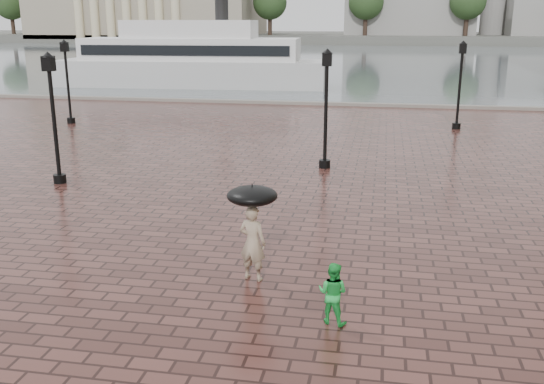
{
  "coord_description": "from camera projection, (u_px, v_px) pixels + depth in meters",
  "views": [
    {
      "loc": [
        5.16,
        -9.03,
        5.57
      ],
      "look_at": [
        2.51,
        5.35,
        1.4
      ],
      "focal_mm": 40.0,
      "sensor_mm": 36.0,
      "label": 1
    }
  ],
  "objects": [
    {
      "name": "ground",
      "position": [
        82.0,
        339.0,
        10.96
      ],
      "size": [
        300.0,
        300.0,
        0.0
      ],
      "primitive_type": "plane",
      "color": "#3A1E1A",
      "rests_on": "ground"
    },
    {
      "name": "adult_pedestrian",
      "position": [
        253.0,
        243.0,
        13.26
      ],
      "size": [
        0.71,
        0.56,
        1.71
      ],
      "primitive_type": "imported",
      "rotation": [
        0.0,
        0.0,
        2.88
      ],
      "color": "tan",
      "rests_on": "ground"
    },
    {
      "name": "street_lamps",
      "position": [
        233.0,
        95.0,
        27.14
      ],
      "size": [
        21.44,
        14.44,
        4.4
      ],
      "color": "black",
      "rests_on": "ground"
    },
    {
      "name": "far_trees",
      "position": [
        366.0,
        2.0,
        138.88
      ],
      "size": [
        188.0,
        8.0,
        13.5
      ],
      "color": "#2D2119",
      "rests_on": "ground"
    },
    {
      "name": "harbour_water",
      "position": [
        354.0,
        55.0,
        97.96
      ],
      "size": [
        240.0,
        240.0,
        0.0
      ],
      "primitive_type": "plane",
      "color": "#444D52",
      "rests_on": "ground"
    },
    {
      "name": "ferry_near",
      "position": [
        191.0,
        59.0,
        51.99
      ],
      "size": [
        23.33,
        6.77,
        7.57
      ],
      "rotation": [
        0.0,
        0.0,
        0.05
      ],
      "color": "beige",
      "rests_on": "ground"
    },
    {
      "name": "quay_edge",
      "position": [
        307.0,
        105.0,
        41.23
      ],
      "size": [
        80.0,
        0.6,
        0.3
      ],
      "primitive_type": "cube",
      "color": "slate",
      "rests_on": "ground"
    },
    {
      "name": "far_shore",
      "position": [
        368.0,
        37.0,
        161.99
      ],
      "size": [
        300.0,
        60.0,
        2.0
      ],
      "primitive_type": "cube",
      "color": "#4C4C47",
      "rests_on": "ground"
    },
    {
      "name": "child_pedestrian",
      "position": [
        333.0,
        293.0,
        11.41
      ],
      "size": [
        0.7,
        0.61,
        1.21
      ],
      "primitive_type": "imported",
      "rotation": [
        0.0,
        0.0,
        2.85
      ],
      "color": "green",
      "rests_on": "ground"
    },
    {
      "name": "umbrella",
      "position": [
        252.0,
        196.0,
        12.97
      ],
      "size": [
        1.1,
        1.1,
        1.15
      ],
      "color": "black",
      "rests_on": "ground"
    }
  ]
}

